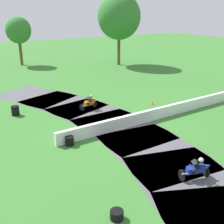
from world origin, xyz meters
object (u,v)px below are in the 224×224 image
object	(u,v)px
tire_stack_near	(117,215)
tire_stack_mid_b	(15,111)
motorcycle_chase_orange	(90,102)
traffic_cone	(152,102)
motorcycle_lead_blue	(197,168)
tire_stack_mid_a	(70,141)

from	to	relation	value
tire_stack_near	tire_stack_mid_b	world-z (taller)	tire_stack_mid_b
motorcycle_chase_orange	traffic_cone	bearing A→B (deg)	-19.56
motorcycle_lead_blue	tire_stack_near	bearing A→B (deg)	-175.33
motorcycle_chase_orange	traffic_cone	distance (m)	5.75
tire_stack_mid_b	traffic_cone	bearing A→B (deg)	-17.78
motorcycle_chase_orange	traffic_cone	world-z (taller)	motorcycle_chase_orange
tire_stack_near	tire_stack_mid_b	size ratio (longest dim) A/B	0.73
tire_stack_near	tire_stack_mid_a	world-z (taller)	tire_stack_mid_a
motorcycle_lead_blue	tire_stack_near	distance (m)	5.15
motorcycle_chase_orange	tire_stack_near	size ratio (longest dim) A/B	2.95
motorcycle_lead_blue	motorcycle_chase_orange	size ratio (longest dim) A/B	0.98
traffic_cone	motorcycle_lead_blue	bearing A→B (deg)	-117.57
motorcycle_chase_orange	traffic_cone	size ratio (longest dim) A/B	3.93
tire_stack_near	tire_stack_mid_b	bearing A→B (deg)	92.62
tire_stack_mid_a	tire_stack_near	bearing A→B (deg)	-97.71
motorcycle_lead_blue	motorcycle_chase_orange	xyz separation A→B (m)	(0.19, 12.64, -0.01)
motorcycle_chase_orange	tire_stack_mid_b	xyz separation A→B (m)	(-5.99, 1.73, -0.23)
tire_stack_mid_b	traffic_cone	xyz separation A→B (m)	(11.39, -3.65, -0.18)
motorcycle_chase_orange	tire_stack_mid_a	size ratio (longest dim) A/B	2.88
tire_stack_mid_a	motorcycle_lead_blue	bearing A→B (deg)	-59.61
tire_stack_mid_a	motorcycle_chase_orange	bearing A→B (deg)	52.60
motorcycle_lead_blue	motorcycle_chase_orange	world-z (taller)	motorcycle_lead_blue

